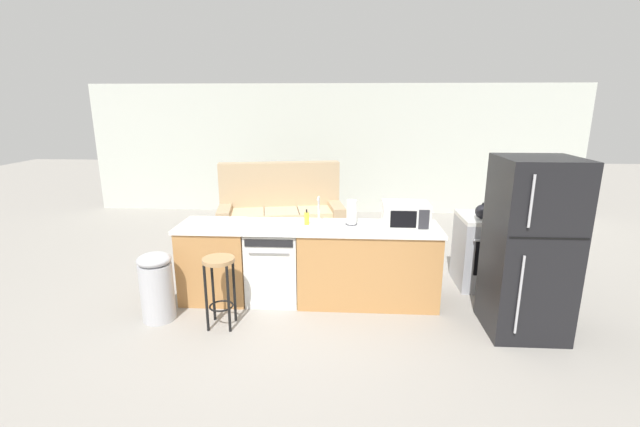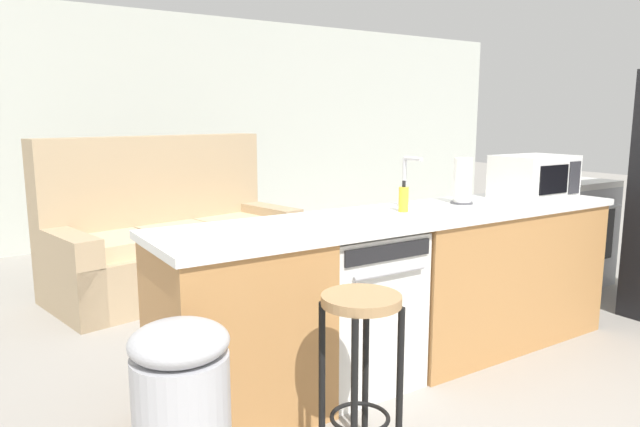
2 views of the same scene
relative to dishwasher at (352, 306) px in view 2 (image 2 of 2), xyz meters
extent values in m
plane|color=gray|center=(0.25, 0.00, -0.42)|extent=(24.00, 24.00, 0.00)
cube|color=beige|center=(0.55, 4.20, 0.88)|extent=(10.00, 0.06, 2.60)
cube|color=#B77F47|center=(-0.68, 0.00, 0.01)|extent=(0.75, 0.62, 0.86)
cube|color=#B77F47|center=(1.08, 0.00, 0.01)|extent=(1.55, 0.62, 0.86)
cube|color=white|center=(0.40, 0.00, 0.46)|extent=(2.94, 0.66, 0.04)
cube|color=#49331C|center=(0.40, 0.00, -0.38)|extent=(2.86, 0.56, 0.08)
cube|color=white|center=(0.00, 0.00, 0.00)|extent=(0.58, 0.58, 0.84)
cube|color=black|center=(0.00, -0.30, 0.36)|extent=(0.52, 0.01, 0.08)
cylinder|color=#B2B2B7|center=(0.00, -0.31, 0.26)|extent=(0.44, 0.02, 0.02)
cube|color=#A8AAB2|center=(2.60, 0.55, 0.00)|extent=(0.76, 0.64, 0.85)
cube|color=black|center=(2.60, 0.22, 0.05)|extent=(0.53, 0.01, 0.43)
cylinder|color=silver|center=(2.60, 0.20, 0.28)|extent=(0.61, 0.03, 0.03)
cube|color=white|center=(2.60, 0.55, 0.45)|extent=(0.76, 0.64, 0.05)
torus|color=black|center=(2.43, 0.42, 0.47)|extent=(0.16, 0.16, 0.01)
torus|color=black|center=(2.77, 0.42, 0.47)|extent=(0.16, 0.16, 0.01)
torus|color=black|center=(2.43, 0.68, 0.47)|extent=(0.16, 0.16, 0.01)
torus|color=black|center=(2.77, 0.68, 0.47)|extent=(0.16, 0.16, 0.01)
cube|color=white|center=(1.47, 0.00, 0.62)|extent=(0.50, 0.36, 0.28)
cube|color=black|center=(1.43, -0.18, 0.62)|extent=(0.27, 0.01, 0.18)
cube|color=#2D2D33|center=(1.64, -0.18, 0.62)|extent=(0.11, 0.01, 0.21)
cylinder|color=silver|center=(0.51, 0.18, 0.49)|extent=(0.07, 0.07, 0.03)
cylinder|color=silver|center=(0.51, 0.18, 0.64)|extent=(0.02, 0.02, 0.26)
cylinder|color=silver|center=(0.51, 0.11, 0.77)|extent=(0.02, 0.14, 0.02)
cylinder|color=#4C4C51|center=(0.88, 0.07, 0.49)|extent=(0.14, 0.14, 0.01)
cylinder|color=white|center=(0.88, 0.07, 0.63)|extent=(0.11, 0.11, 0.27)
cylinder|color=yellow|center=(0.38, 0.04, 0.55)|extent=(0.06, 0.06, 0.14)
cylinder|color=black|center=(0.38, 0.04, 0.64)|extent=(0.02, 0.02, 0.04)
sphere|color=black|center=(2.43, 0.42, 0.56)|extent=(0.17, 0.17, 0.17)
sphere|color=black|center=(2.43, 0.42, 0.66)|extent=(0.03, 0.03, 0.03)
cone|color=black|center=(2.51, 0.42, 0.58)|extent=(0.08, 0.04, 0.06)
cylinder|color=tan|center=(-0.44, -0.66, 0.30)|extent=(0.32, 0.32, 0.04)
cylinder|color=black|center=(-0.55, -0.77, -0.07)|extent=(0.03, 0.03, 0.70)
cylinder|color=black|center=(-0.33, -0.77, -0.07)|extent=(0.03, 0.03, 0.70)
cylinder|color=black|center=(-0.55, -0.55, -0.07)|extent=(0.03, 0.03, 0.70)
cylinder|color=black|center=(-0.33, -0.55, -0.07)|extent=(0.03, 0.03, 0.70)
torus|color=black|center=(-0.44, -0.66, -0.20)|extent=(0.25, 0.25, 0.02)
ellipsoid|color=#B7B7BC|center=(-1.15, -0.56, 0.25)|extent=(0.35, 0.35, 0.14)
cube|color=tan|center=(-0.24, 2.13, -0.21)|extent=(2.13, 1.26, 0.42)
cube|color=tan|center=(-0.30, 2.45, 0.21)|extent=(2.01, 0.62, 1.27)
cube|color=tan|center=(-1.12, 1.96, -0.11)|extent=(0.37, 0.92, 0.62)
cube|color=tan|center=(0.65, 2.30, -0.11)|extent=(0.37, 0.92, 0.62)
cube|color=beige|center=(-0.77, 1.98, 0.06)|extent=(0.67, 0.73, 0.12)
cube|color=beige|center=(-0.23, 2.08, 0.06)|extent=(0.67, 0.73, 0.12)
cube|color=beige|center=(0.31, 2.19, 0.06)|extent=(0.67, 0.73, 0.12)
camera|label=1|loc=(0.81, -4.58, 1.82)|focal=24.00mm
camera|label=2|loc=(-1.74, -2.38, 1.01)|focal=32.00mm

